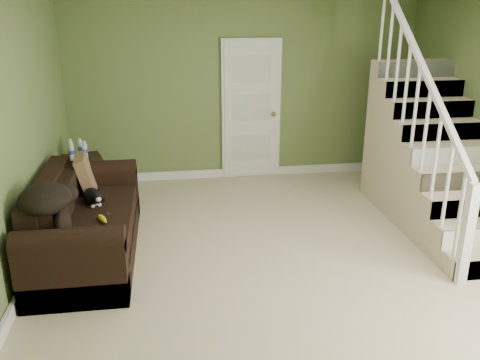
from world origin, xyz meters
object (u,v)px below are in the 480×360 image
object	(u,v)px
sofa	(83,226)
banana	(102,219)
cat	(93,197)
side_table	(82,180)

from	to	relation	value
sofa	banana	world-z (taller)	sofa
cat	sofa	bearing A→B (deg)	-132.76
side_table	cat	world-z (taller)	side_table
banana	cat	bearing A→B (deg)	83.12
sofa	banana	bearing A→B (deg)	-44.12
sofa	side_table	distance (m)	1.46
sofa	banana	size ratio (longest dim) A/B	10.42
sofa	cat	distance (m)	0.34
side_table	banana	world-z (taller)	side_table
side_table	banana	bearing A→B (deg)	-75.05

